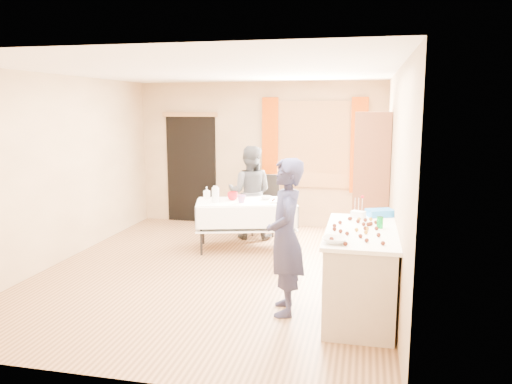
% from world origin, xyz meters
% --- Properties ---
extents(floor, '(4.50, 5.50, 0.02)m').
position_xyz_m(floor, '(0.00, 0.00, -0.01)').
color(floor, '#9E7047').
rests_on(floor, ground).
extents(ceiling, '(4.50, 5.50, 0.02)m').
position_xyz_m(ceiling, '(0.00, 0.00, 2.61)').
color(ceiling, white).
rests_on(ceiling, floor).
extents(wall_back, '(4.50, 0.02, 2.60)m').
position_xyz_m(wall_back, '(0.00, 2.76, 1.30)').
color(wall_back, tan).
rests_on(wall_back, floor).
extents(wall_front, '(4.50, 0.02, 2.60)m').
position_xyz_m(wall_front, '(0.00, -2.76, 1.30)').
color(wall_front, tan).
rests_on(wall_front, floor).
extents(wall_left, '(0.02, 5.50, 2.60)m').
position_xyz_m(wall_left, '(-2.26, 0.00, 1.30)').
color(wall_left, tan).
rests_on(wall_left, floor).
extents(wall_right, '(0.02, 5.50, 2.60)m').
position_xyz_m(wall_right, '(2.26, 0.00, 1.30)').
color(wall_right, tan).
rests_on(wall_right, floor).
extents(window_frame, '(1.32, 0.06, 1.52)m').
position_xyz_m(window_frame, '(1.00, 2.72, 1.50)').
color(window_frame, olive).
rests_on(window_frame, wall_back).
extents(window_pane, '(1.20, 0.02, 1.40)m').
position_xyz_m(window_pane, '(1.00, 2.71, 1.50)').
color(window_pane, white).
rests_on(window_pane, wall_back).
extents(curtain_left, '(0.28, 0.06, 1.65)m').
position_xyz_m(curtain_left, '(0.22, 2.67, 1.50)').
color(curtain_left, '#B44003').
rests_on(curtain_left, wall_back).
extents(curtain_right, '(0.28, 0.06, 1.65)m').
position_xyz_m(curtain_right, '(1.78, 2.67, 1.50)').
color(curtain_right, '#B44003').
rests_on(curtain_right, wall_back).
extents(doorway, '(0.95, 0.04, 2.00)m').
position_xyz_m(doorway, '(-1.30, 2.73, 1.00)').
color(doorway, black).
rests_on(doorway, floor).
extents(door_lintel, '(1.05, 0.06, 0.08)m').
position_xyz_m(door_lintel, '(-1.30, 2.70, 2.02)').
color(door_lintel, olive).
rests_on(door_lintel, wall_back).
extents(cabinet, '(0.50, 0.60, 2.09)m').
position_xyz_m(cabinet, '(1.99, 1.22, 1.04)').
color(cabinet, brown).
rests_on(cabinet, floor).
extents(counter, '(0.72, 1.53, 0.91)m').
position_xyz_m(counter, '(1.89, -1.01, 0.45)').
color(counter, '#B9AB9C').
rests_on(counter, floor).
extents(party_table, '(1.66, 1.15, 0.75)m').
position_xyz_m(party_table, '(0.15, 1.11, 0.45)').
color(party_table, black).
rests_on(party_table, floor).
extents(chair, '(0.43, 0.43, 1.01)m').
position_xyz_m(chair, '(0.25, 2.08, 0.30)').
color(chair, black).
rests_on(chair, floor).
extents(girl, '(0.76, 0.63, 1.65)m').
position_xyz_m(girl, '(1.12, -1.13, 0.82)').
color(girl, '#1F1F41').
rests_on(girl, floor).
extents(woman, '(0.81, 0.67, 1.54)m').
position_xyz_m(woman, '(0.06, 1.75, 0.77)').
color(woman, black).
rests_on(woman, floor).
extents(soda_can, '(0.08, 0.08, 0.12)m').
position_xyz_m(soda_can, '(2.07, -0.89, 0.97)').
color(soda_can, '#077E26').
rests_on(soda_can, counter).
extents(mixing_bowl, '(0.27, 0.27, 0.06)m').
position_xyz_m(mixing_bowl, '(1.65, -1.57, 0.94)').
color(mixing_bowl, white).
rests_on(mixing_bowl, counter).
extents(foam_block, '(0.18, 0.15, 0.08)m').
position_xyz_m(foam_block, '(1.85, -0.45, 0.95)').
color(foam_block, white).
rests_on(foam_block, counter).
extents(blue_basket, '(0.36, 0.30, 0.08)m').
position_xyz_m(blue_basket, '(2.09, -0.30, 0.95)').
color(blue_basket, blue).
rests_on(blue_basket, counter).
extents(pitcher, '(0.12, 0.12, 0.22)m').
position_xyz_m(pitcher, '(-0.27, 0.91, 0.86)').
color(pitcher, silver).
rests_on(pitcher, party_table).
extents(cup_red, '(0.26, 0.26, 0.12)m').
position_xyz_m(cup_red, '(-0.06, 1.13, 0.81)').
color(cup_red, '#BD0711').
rests_on(cup_red, party_table).
extents(cup_rainbow, '(0.23, 0.23, 0.12)m').
position_xyz_m(cup_rainbow, '(0.12, 0.96, 0.81)').
color(cup_rainbow, red).
rests_on(cup_rainbow, party_table).
extents(small_bowl, '(0.23, 0.23, 0.05)m').
position_xyz_m(small_bowl, '(0.42, 1.30, 0.78)').
color(small_bowl, white).
rests_on(small_bowl, party_table).
extents(pastry_tray, '(0.32, 0.26, 0.02)m').
position_xyz_m(pastry_tray, '(0.66, 1.11, 0.76)').
color(pastry_tray, white).
rests_on(pastry_tray, party_table).
extents(bottle, '(0.09, 0.09, 0.19)m').
position_xyz_m(bottle, '(-0.48, 1.14, 0.85)').
color(bottle, white).
rests_on(bottle, party_table).
extents(cake_balls, '(0.52, 1.13, 0.04)m').
position_xyz_m(cake_balls, '(1.87, -1.01, 0.93)').
color(cake_balls, '#3F2314').
rests_on(cake_balls, counter).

